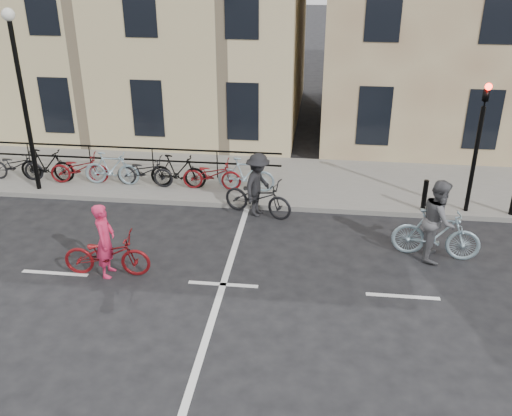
# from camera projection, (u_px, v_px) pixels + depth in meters

# --- Properties ---
(ground) EXTENTS (120.00, 120.00, 0.00)m
(ground) POSITION_uv_depth(u_px,v_px,m) (223.00, 285.00, 12.93)
(ground) COLOR black
(ground) RESTS_ON ground
(sidewalk) EXTENTS (46.00, 4.00, 0.15)m
(sidewalk) POSITION_uv_depth(u_px,v_px,m) (134.00, 175.00, 18.71)
(sidewalk) COLOR slate
(sidewalk) RESTS_ON ground
(traffic_light) EXTENTS (0.18, 0.30, 3.90)m
(traffic_light) POSITION_uv_depth(u_px,v_px,m) (479.00, 132.00, 15.10)
(traffic_light) COLOR black
(traffic_light) RESTS_ON sidewalk
(lamp_post) EXTENTS (0.36, 0.36, 5.28)m
(lamp_post) POSITION_uv_depth(u_px,v_px,m) (20.00, 80.00, 16.08)
(lamp_post) COLOR black
(lamp_post) RESTS_ON sidewalk
(bollard_east) EXTENTS (0.14, 0.14, 0.90)m
(bollard_east) POSITION_uv_depth(u_px,v_px,m) (425.00, 195.00, 15.94)
(bollard_east) COLOR black
(bollard_east) RESTS_ON sidewalk
(parked_bikes) EXTENTS (9.35, 1.23, 1.05)m
(parked_bikes) POSITION_uv_depth(u_px,v_px,m) (127.00, 169.00, 17.59)
(parked_bikes) COLOR black
(parked_bikes) RESTS_ON sidewalk
(cyclist_pink) EXTENTS (2.05, 0.83, 1.79)m
(cyclist_pink) POSITION_uv_depth(u_px,v_px,m) (106.00, 251.00, 13.08)
(cyclist_pink) COLOR maroon
(cyclist_pink) RESTS_ON ground
(cyclist_grey) EXTENTS (2.16, 1.08, 2.03)m
(cyclist_grey) POSITION_uv_depth(u_px,v_px,m) (437.00, 227.00, 13.71)
(cyclist_grey) COLOR #859FAE
(cyclist_grey) RESTS_ON ground
(cyclist_dark) EXTENTS (2.17, 1.37, 1.83)m
(cyclist_dark) POSITION_uv_depth(u_px,v_px,m) (258.00, 191.00, 15.90)
(cyclist_dark) COLOR black
(cyclist_dark) RESTS_ON ground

